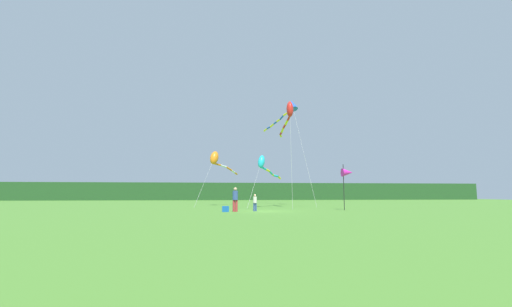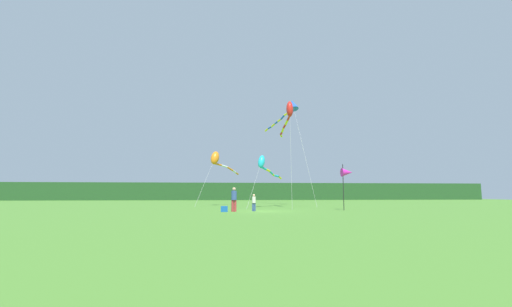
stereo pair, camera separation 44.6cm
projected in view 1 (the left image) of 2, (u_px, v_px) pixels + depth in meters
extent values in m
plane|color=#4C842D|center=(265.00, 211.00, 25.81)|extent=(120.00, 120.00, 0.00)
cube|color=#234C23|center=(234.00, 191.00, 70.39)|extent=(108.00, 3.15, 3.53)
cylinder|color=#B23338|center=(234.00, 206.00, 25.14)|extent=(0.18, 0.18, 0.86)
cylinder|color=#B23338|center=(236.00, 206.00, 25.16)|extent=(0.18, 0.18, 0.86)
cylinder|color=#334C8C|center=(235.00, 195.00, 25.24)|extent=(0.40, 0.40, 0.68)
sphere|color=tan|center=(235.00, 189.00, 25.30)|extent=(0.25, 0.25, 0.25)
cylinder|color=#334C8C|center=(254.00, 207.00, 25.83)|extent=(0.13, 0.13, 0.62)
cylinder|color=#334C8C|center=(256.00, 207.00, 25.85)|extent=(0.13, 0.13, 0.62)
cylinder|color=silver|center=(255.00, 200.00, 25.91)|extent=(0.28, 0.28, 0.49)
sphere|color=tan|center=(255.00, 195.00, 25.94)|extent=(0.18, 0.18, 0.18)
cube|color=#1959B2|center=(225.00, 209.00, 24.84)|extent=(0.50, 0.42, 0.42)
cylinder|color=black|center=(344.00, 187.00, 27.48)|extent=(0.06, 0.06, 3.73)
cone|color=#E026B2|center=(347.00, 172.00, 27.66)|extent=(0.90, 0.70, 0.70)
cylinder|color=#B2B2B2|center=(255.00, 184.00, 31.17)|extent=(1.65, 2.52, 4.43)
ellipsoid|color=#1EB7CC|center=(261.00, 162.00, 32.75)|extent=(1.12, 1.25, 1.48)
cylinder|color=#1EB7CC|center=(264.00, 168.00, 33.03)|extent=(0.70, 0.81, 0.35)
cylinder|color=yellow|center=(268.00, 170.00, 33.74)|extent=(0.66, 0.83, 0.34)
cylinder|color=#1EB7CC|center=(271.00, 173.00, 34.48)|extent=(0.59, 0.88, 0.42)
cylinder|color=yellow|center=(273.00, 175.00, 35.26)|extent=(0.47, 0.88, 0.30)
cylinder|color=#1EB7CC|center=(276.00, 176.00, 35.98)|extent=(0.76, 0.74, 0.29)
cylinder|color=yellow|center=(279.00, 177.00, 36.67)|extent=(0.59, 0.88, 0.38)
cylinder|color=#B2B2B2|center=(291.00, 157.00, 29.97)|extent=(0.24, 1.61, 9.11)
ellipsoid|color=red|center=(290.00, 109.00, 31.30)|extent=(0.77, 1.10, 1.59)
cylinder|color=red|center=(289.00, 118.00, 31.65)|extent=(0.22, 0.92, 0.42)
cylinder|color=yellow|center=(287.00, 122.00, 32.47)|extent=(0.24, 0.93, 0.43)
cylinder|color=red|center=(285.00, 126.00, 33.30)|extent=(0.24, 0.91, 0.37)
cylinder|color=yellow|center=(283.00, 130.00, 34.13)|extent=(0.21, 0.93, 0.46)
cylinder|color=red|center=(281.00, 133.00, 34.96)|extent=(0.22, 0.90, 0.31)
cylinder|color=yellow|center=(281.00, 136.00, 35.80)|extent=(0.43, 0.91, 0.29)
cylinder|color=#B2B2B2|center=(304.00, 152.00, 35.30)|extent=(1.37, 4.14, 11.25)
cone|color=blue|center=(292.00, 105.00, 37.92)|extent=(1.44, 1.66, 1.47)
cylinder|color=blue|center=(290.00, 111.00, 38.23)|extent=(0.49, 0.92, 0.42)
cylinder|color=yellow|center=(286.00, 114.00, 38.95)|extent=(0.58, 0.89, 0.35)
cylinder|color=blue|center=(282.00, 117.00, 39.67)|extent=(0.46, 0.94, 0.48)
cylinder|color=yellow|center=(279.00, 120.00, 40.43)|extent=(0.43, 0.90, 0.30)
cylinder|color=blue|center=(275.00, 123.00, 41.20)|extent=(0.44, 0.91, 0.32)
cylinder|color=yellow|center=(272.00, 125.00, 41.96)|extent=(0.50, 0.92, 0.40)
cylinder|color=blue|center=(269.00, 128.00, 42.70)|extent=(0.51, 0.89, 0.29)
cylinder|color=yellow|center=(266.00, 130.00, 43.44)|extent=(0.46, 0.92, 0.37)
cylinder|color=#B2B2B2|center=(205.00, 181.00, 35.05)|extent=(1.89, 3.54, 5.26)
ellipsoid|color=orange|center=(214.00, 158.00, 37.20)|extent=(1.46, 1.68, 1.78)
cylinder|color=orange|center=(217.00, 164.00, 37.56)|extent=(0.86, 0.95, 0.31)
cylinder|color=white|center=(223.00, 166.00, 38.43)|extent=(0.84, 0.97, 0.33)
cylinder|color=orange|center=(229.00, 169.00, 39.29)|extent=(0.87, 0.99, 0.52)
cylinder|color=white|center=(233.00, 171.00, 40.21)|extent=(0.58, 1.09, 0.38)
cylinder|color=orange|center=(236.00, 173.00, 41.22)|extent=(0.55, 1.10, 0.35)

